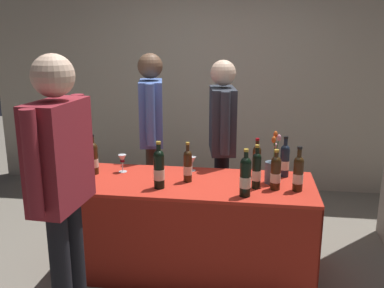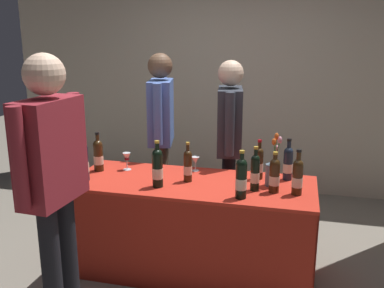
{
  "view_description": "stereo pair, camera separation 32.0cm",
  "coord_description": "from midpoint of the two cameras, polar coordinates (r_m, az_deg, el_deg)",
  "views": [
    {
      "loc": [
        0.45,
        -3.07,
        1.85
      ],
      "look_at": [
        0.0,
        0.0,
        1.05
      ],
      "focal_mm": 39.76,
      "sensor_mm": 36.0,
      "label": 1
    },
    {
      "loc": [
        0.76,
        -3.01,
        1.85
      ],
      "look_at": [
        0.0,
        0.0,
        1.05
      ],
      "focal_mm": 39.76,
      "sensor_mm": 36.0,
      "label": 2
    }
  ],
  "objects": [
    {
      "name": "ground_plane",
      "position": [
        3.61,
        2.65,
        -16.4
      ],
      "size": [
        12.0,
        12.0,
        0.0
      ],
      "primitive_type": "plane",
      "color": "gray"
    },
    {
      "name": "back_partition",
      "position": [
        5.16,
        7.5,
        9.06
      ],
      "size": [
        5.62,
        0.12,
        2.76
      ],
      "primitive_type": "cube",
      "color": "#B2A893",
      "rests_on": "ground_plane"
    },
    {
      "name": "tasting_table",
      "position": [
        3.37,
        2.75,
        -8.72
      ],
      "size": [
        1.87,
        0.74,
        0.75
      ],
      "color": "red",
      "rests_on": "ground_plane"
    },
    {
      "name": "featured_wine_bottle",
      "position": [
        3.12,
        11.39,
        -3.74
      ],
      "size": [
        0.07,
        0.07,
        0.33
      ],
      "color": "black",
      "rests_on": "tasting_table"
    },
    {
      "name": "display_bottle_0",
      "position": [
        3.13,
        -1.74,
        -3.19
      ],
      "size": [
        0.08,
        0.08,
        0.35
      ],
      "color": "black",
      "rests_on": "tasting_table"
    },
    {
      "name": "display_bottle_1",
      "position": [
        3.25,
        2.23,
        -2.93
      ],
      "size": [
        0.07,
        0.07,
        0.31
      ],
      "color": "#38230F",
      "rests_on": "tasting_table"
    },
    {
      "name": "display_bottle_2",
      "position": [
        3.56,
        -9.98,
        -1.48
      ],
      "size": [
        0.08,
        0.08,
        0.33
      ],
      "color": "#38230F",
      "rests_on": "tasting_table"
    },
    {
      "name": "display_bottle_3",
      "position": [
        3.38,
        11.67,
        -2.49
      ],
      "size": [
        0.07,
        0.07,
        0.32
      ],
      "color": "#38230F",
      "rests_on": "tasting_table"
    },
    {
      "name": "display_bottle_4",
      "position": [
        2.96,
        9.73,
        -4.54
      ],
      "size": [
        0.08,
        0.08,
        0.34
      ],
      "color": "black",
      "rests_on": "tasting_table"
    },
    {
      "name": "display_bottle_5",
      "position": [
        3.12,
        13.92,
        -4.09
      ],
      "size": [
        0.08,
        0.08,
        0.3
      ],
      "color": "#38230F",
      "rests_on": "tasting_table"
    },
    {
      "name": "display_bottle_6",
      "position": [
        3.41,
        15.4,
        -2.47
      ],
      "size": [
        0.07,
        0.07,
        0.33
      ],
      "color": "#192333",
      "rests_on": "tasting_table"
    },
    {
      "name": "display_bottle_7",
      "position": [
        3.34,
        -11.64,
        -2.38
      ],
      "size": [
        0.07,
        0.07,
        0.34
      ],
      "color": "#192333",
      "rests_on": "tasting_table"
    },
    {
      "name": "display_bottle_8",
      "position": [
        3.12,
        16.87,
        -4.2
      ],
      "size": [
        0.07,
        0.07,
        0.33
      ],
      "color": "#38230F",
      "rests_on": "tasting_table"
    },
    {
      "name": "wine_glass_near_vendor",
      "position": [
        3.52,
        3.08,
        -2.3
      ],
      "size": [
        0.07,
        0.07,
        0.12
      ],
      "color": "silver",
      "rests_on": "tasting_table"
    },
    {
      "name": "wine_glass_mid",
      "position": [
        3.56,
        -6.22,
        -1.84
      ],
      "size": [
        0.07,
        0.07,
        0.15
      ],
      "color": "silver",
      "rests_on": "tasting_table"
    },
    {
      "name": "flower_vase",
      "position": [
        3.25,
        13.59,
        -3.63
      ],
      "size": [
        0.11,
        0.11,
        0.41
      ],
      "color": "slate",
      "rests_on": "tasting_table"
    },
    {
      "name": "vendor_presenter",
      "position": [
        4.05,
        -1.91,
        2.65
      ],
      "size": [
        0.3,
        0.6,
        1.69
      ],
      "rotation": [
        0.0,
        0.0,
        -1.36
      ],
      "color": "#4C4233",
      "rests_on": "ground_plane"
    },
    {
      "name": "vendor_assistant",
      "position": [
        3.83,
        7.43,
        1.35
      ],
      "size": [
        0.28,
        0.62,
        1.64
      ],
      "rotation": [
        0.0,
        0.0,
        -1.41
      ],
      "color": "black",
      "rests_on": "ground_plane"
    },
    {
      "name": "taster_foreground_right",
      "position": [
        2.62,
        -14.96,
        -3.46
      ],
      "size": [
        0.24,
        0.62,
        1.75
      ],
      "rotation": [
        0.0,
        0.0,
        1.51
      ],
      "color": "black",
      "rests_on": "ground_plane"
    }
  ]
}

